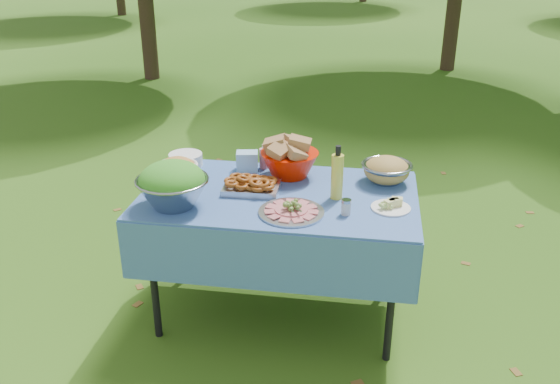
{
  "coord_description": "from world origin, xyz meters",
  "views": [
    {
      "loc": [
        0.46,
        -2.85,
        2.06
      ],
      "look_at": [
        0.01,
        0.0,
        0.77
      ],
      "focal_mm": 38.0,
      "sensor_mm": 36.0,
      "label": 1
    }
  ],
  "objects_px": {
    "bread_bowl": "(290,158)",
    "oil_bottle": "(337,172)",
    "charcuterie_platter": "(291,206)",
    "picnic_table": "(279,255)",
    "salad_bowl": "(172,185)",
    "pasta_bowl_steel": "(387,170)",
    "plate_stack": "(186,160)"
  },
  "relations": [
    {
      "from": "bread_bowl",
      "to": "picnic_table",
      "type": "bearing_deg",
      "value": -94.72
    },
    {
      "from": "plate_stack",
      "to": "oil_bottle",
      "type": "relative_size",
      "value": 0.69
    },
    {
      "from": "picnic_table",
      "to": "salad_bowl",
      "type": "xyz_separation_m",
      "value": [
        -0.5,
        -0.24,
        0.5
      ]
    },
    {
      "from": "bread_bowl",
      "to": "pasta_bowl_steel",
      "type": "distance_m",
      "value": 0.55
    },
    {
      "from": "charcuterie_platter",
      "to": "picnic_table",
      "type": "bearing_deg",
      "value": 113.83
    },
    {
      "from": "pasta_bowl_steel",
      "to": "oil_bottle",
      "type": "bearing_deg",
      "value": -134.96
    },
    {
      "from": "picnic_table",
      "to": "oil_bottle",
      "type": "distance_m",
      "value": 0.61
    },
    {
      "from": "salad_bowl",
      "to": "bread_bowl",
      "type": "distance_m",
      "value": 0.72
    },
    {
      "from": "salad_bowl",
      "to": "plate_stack",
      "type": "distance_m",
      "value": 0.57
    },
    {
      "from": "bread_bowl",
      "to": "pasta_bowl_steel",
      "type": "relative_size",
      "value": 1.19
    },
    {
      "from": "pasta_bowl_steel",
      "to": "charcuterie_platter",
      "type": "bearing_deg",
      "value": -134.34
    },
    {
      "from": "picnic_table",
      "to": "plate_stack",
      "type": "relative_size",
      "value": 7.31
    },
    {
      "from": "salad_bowl",
      "to": "plate_stack",
      "type": "bearing_deg",
      "value": 101.14
    },
    {
      "from": "picnic_table",
      "to": "salad_bowl",
      "type": "relative_size",
      "value": 4.0
    },
    {
      "from": "bread_bowl",
      "to": "plate_stack",
      "type": "bearing_deg",
      "value": 174.32
    },
    {
      "from": "bread_bowl",
      "to": "pasta_bowl_steel",
      "type": "xyz_separation_m",
      "value": [
        0.54,
        -0.0,
        -0.04
      ]
    },
    {
      "from": "picnic_table",
      "to": "pasta_bowl_steel",
      "type": "bearing_deg",
      "value": 24.01
    },
    {
      "from": "salad_bowl",
      "to": "charcuterie_platter",
      "type": "bearing_deg",
      "value": 1.17
    },
    {
      "from": "picnic_table",
      "to": "plate_stack",
      "type": "distance_m",
      "value": 0.81
    },
    {
      "from": "plate_stack",
      "to": "pasta_bowl_steel",
      "type": "relative_size",
      "value": 0.72
    },
    {
      "from": "bread_bowl",
      "to": "oil_bottle",
      "type": "relative_size",
      "value": 1.14
    },
    {
      "from": "plate_stack",
      "to": "pasta_bowl_steel",
      "type": "height_order",
      "value": "pasta_bowl_steel"
    },
    {
      "from": "picnic_table",
      "to": "oil_bottle",
      "type": "xyz_separation_m",
      "value": [
        0.31,
        -0.01,
        0.53
      ]
    },
    {
      "from": "plate_stack",
      "to": "bread_bowl",
      "type": "relative_size",
      "value": 0.61
    },
    {
      "from": "pasta_bowl_steel",
      "to": "oil_bottle",
      "type": "height_order",
      "value": "oil_bottle"
    },
    {
      "from": "picnic_table",
      "to": "oil_bottle",
      "type": "relative_size",
      "value": 5.04
    },
    {
      "from": "salad_bowl",
      "to": "charcuterie_platter",
      "type": "relative_size",
      "value": 1.1
    },
    {
      "from": "pasta_bowl_steel",
      "to": "oil_bottle",
      "type": "xyz_separation_m",
      "value": [
        -0.26,
        -0.26,
        0.07
      ]
    },
    {
      "from": "charcuterie_platter",
      "to": "oil_bottle",
      "type": "height_order",
      "value": "oil_bottle"
    },
    {
      "from": "salad_bowl",
      "to": "plate_stack",
      "type": "xyz_separation_m",
      "value": [
        -0.11,
        0.56,
        -0.08
      ]
    },
    {
      "from": "picnic_table",
      "to": "charcuterie_platter",
      "type": "relative_size",
      "value": 4.41
    },
    {
      "from": "picnic_table",
      "to": "oil_bottle",
      "type": "height_order",
      "value": "oil_bottle"
    }
  ]
}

